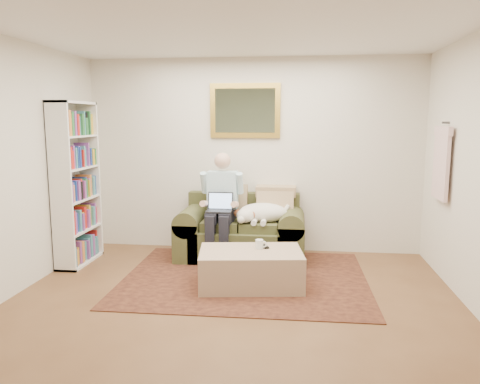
% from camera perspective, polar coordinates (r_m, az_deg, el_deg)
% --- Properties ---
extents(room_shell, '(4.51, 5.00, 2.61)m').
position_cam_1_polar(room_shell, '(4.23, -1.26, 2.27)').
color(room_shell, brown).
rests_on(room_shell, ground).
extents(rug, '(2.75, 2.21, 0.01)m').
position_cam_1_polar(rug, '(5.40, 0.61, -10.40)').
color(rug, black).
rests_on(rug, room_shell).
extents(sofa, '(1.62, 0.83, 0.97)m').
position_cam_1_polar(sofa, '(6.09, 0.14, -5.46)').
color(sofa, '#464826').
rests_on(sofa, room_shell).
extents(seated_man, '(0.53, 0.76, 1.37)m').
position_cam_1_polar(seated_man, '(5.89, -2.38, -1.94)').
color(seated_man, '#8CCAD8').
rests_on(seated_man, sofa).
extents(laptop, '(0.32, 0.25, 0.23)m').
position_cam_1_polar(laptop, '(5.83, -2.49, -1.73)').
color(laptop, black).
rests_on(laptop, seated_man).
extents(sleeping_dog, '(0.67, 0.42, 0.25)m').
position_cam_1_polar(sleeping_dog, '(5.91, 2.86, -2.53)').
color(sleeping_dog, white).
rests_on(sleeping_dog, sofa).
extents(ottoman, '(1.17, 0.84, 0.40)m').
position_cam_1_polar(ottoman, '(5.10, 1.32, -9.29)').
color(ottoman, tan).
rests_on(ottoman, room_shell).
extents(coffee_mug, '(0.08, 0.08, 0.10)m').
position_cam_1_polar(coffee_mug, '(5.11, 2.37, -6.37)').
color(coffee_mug, white).
rests_on(coffee_mug, ottoman).
extents(tv_remote, '(0.11, 0.16, 0.02)m').
position_cam_1_polar(tv_remote, '(5.17, 3.04, -6.63)').
color(tv_remote, black).
rests_on(tv_remote, ottoman).
extents(bookshelf, '(0.28, 0.80, 2.00)m').
position_cam_1_polar(bookshelf, '(6.10, -19.37, 0.95)').
color(bookshelf, white).
rests_on(bookshelf, room_shell).
extents(wall_mirror, '(0.94, 0.04, 0.72)m').
position_cam_1_polar(wall_mirror, '(6.32, 0.62, 9.89)').
color(wall_mirror, gold).
rests_on(wall_mirror, room_shell).
extents(hanging_shirt, '(0.06, 0.52, 0.90)m').
position_cam_1_polar(hanging_shirt, '(5.65, 23.36, 3.71)').
color(hanging_shirt, beige).
rests_on(hanging_shirt, room_shell).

